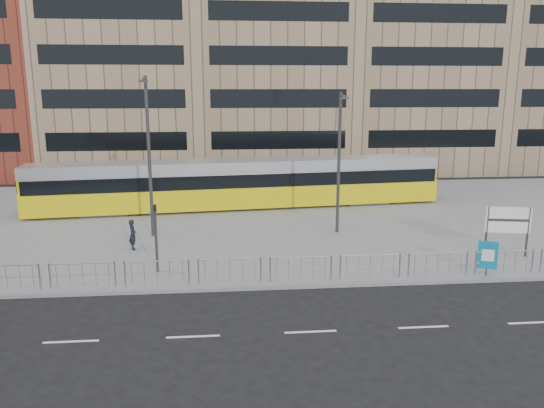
{
  "coord_description": "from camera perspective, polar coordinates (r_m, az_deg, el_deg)",
  "views": [
    {
      "loc": [
        -0.83,
        -20.6,
        8.23
      ],
      "look_at": [
        1.57,
        6.0,
        2.29
      ],
      "focal_mm": 35.0,
      "sensor_mm": 36.0,
      "label": 1
    }
  ],
  "objects": [
    {
      "name": "tram",
      "position": [
        35.94,
        -3.46,
        2.18
      ],
      "size": [
        27.72,
        5.47,
        3.25
      ],
      "rotation": [
        0.0,
        0.0,
        0.1
      ],
      "color": "#DBC70B",
      "rests_on": "plaza"
    },
    {
      "name": "kerb",
      "position": [
        22.22,
        -2.7,
        -9.02
      ],
      "size": [
        64.0,
        0.25,
        0.17
      ],
      "primitive_type": "cube",
      "color": "gray",
      "rests_on": "ground"
    },
    {
      "name": "building_row",
      "position": [
        55.12,
        -2.8,
        17.4
      ],
      "size": [
        70.4,
        18.4,
        31.2
      ],
      "color": "maroon",
      "rests_on": "ground"
    },
    {
      "name": "station_sign",
      "position": [
        27.93,
        24.04,
        -1.8
      ],
      "size": [
        2.1,
        0.49,
        2.44
      ],
      "rotation": [
        0.0,
        0.0,
        -0.19
      ],
      "color": "#2D2D30",
      "rests_on": "plaza"
    },
    {
      "name": "road_markings",
      "position": [
        18.62,
        1.04,
        -13.69
      ],
      "size": [
        62.0,
        0.12,
        0.01
      ],
      "primitive_type": "cube",
      "color": "white",
      "rests_on": "ground"
    },
    {
      "name": "lamp_post_east",
      "position": [
        29.43,
        7.24,
        4.99
      ],
      "size": [
        0.45,
        1.04,
        7.79
      ],
      "color": "#2D2D30",
      "rests_on": "plaza"
    },
    {
      "name": "pedestrian_barrier",
      "position": [
        22.49,
        2.36,
        -6.28
      ],
      "size": [
        32.07,
        0.07,
        1.1
      ],
      "color": "#999CA2",
      "rests_on": "plaza"
    },
    {
      "name": "traffic_light_west",
      "position": [
        23.67,
        -12.41,
        -2.72
      ],
      "size": [
        0.2,
        0.23,
        3.1
      ],
      "rotation": [
        0.0,
        0.0,
        0.19
      ],
      "color": "#2D2D30",
      "rests_on": "plaza"
    },
    {
      "name": "lamp_post_west",
      "position": [
        29.17,
        -13.11,
        5.55
      ],
      "size": [
        0.45,
        1.04,
        8.64
      ],
      "color": "#2D2D30",
      "rests_on": "plaza"
    },
    {
      "name": "plaza",
      "position": [
        33.62,
        -3.59,
        -1.53
      ],
      "size": [
        64.0,
        24.0,
        0.15
      ],
      "primitive_type": "cube",
      "color": "gray",
      "rests_on": "ground"
    },
    {
      "name": "ground",
      "position": [
        22.2,
        -2.69,
        -9.24
      ],
      "size": [
        120.0,
        120.0,
        0.0
      ],
      "primitive_type": "plane",
      "color": "black",
      "rests_on": "ground"
    },
    {
      "name": "pedestrian",
      "position": [
        27.65,
        -14.75,
        -3.2
      ],
      "size": [
        0.54,
        0.66,
        1.56
      ],
      "primitive_type": "imported",
      "rotation": [
        0.0,
        0.0,
        1.92
      ],
      "color": "black",
      "rests_on": "plaza"
    },
    {
      "name": "ad_panel",
      "position": [
        24.9,
        22.18,
        -5.17
      ],
      "size": [
        0.78,
        0.39,
        1.55
      ],
      "rotation": [
        0.0,
        0.0,
        -0.42
      ],
      "color": "#2D2D30",
      "rests_on": "plaza"
    }
  ]
}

